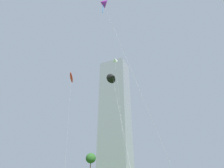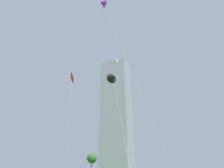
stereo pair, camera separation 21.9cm
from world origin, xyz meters
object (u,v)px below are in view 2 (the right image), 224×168
(kite_flying_1, at_px, (72,78))
(kite_flying_2, at_px, (113,77))
(kite_flying_0, at_px, (116,60))
(kite_flying_3, at_px, (103,3))
(distant_highrise_0, at_px, (116,109))
(park_tree_0, at_px, (92,158))

(kite_flying_1, height_order, kite_flying_2, kite_flying_1)
(kite_flying_0, distance_m, kite_flying_3, 24.98)
(kite_flying_1, relative_size, kite_flying_3, 1.03)
(kite_flying_3, height_order, distant_highrise_0, distant_highrise_0)
(kite_flying_1, height_order, kite_flying_3, kite_flying_1)
(kite_flying_0, distance_m, kite_flying_1, 14.79)
(kite_flying_1, bearing_deg, kite_flying_3, -34.89)
(distant_highrise_0, bearing_deg, kite_flying_0, -66.84)
(kite_flying_0, xyz_separation_m, kite_flying_2, (7.27, -13.36, -15.22))
(kite_flying_2, distance_m, distant_highrise_0, 110.22)
(kite_flying_3, bearing_deg, distant_highrise_0, 119.59)
(kite_flying_0, bearing_deg, distant_highrise_0, 120.56)
(park_tree_0, xyz_separation_m, distant_highrise_0, (-29.65, 66.95, 41.46))
(kite_flying_0, distance_m, park_tree_0, 34.20)
(kite_flying_0, xyz_separation_m, kite_flying_1, (-12.48, -5.66, -5.56))
(park_tree_0, bearing_deg, kite_flying_3, -50.67)
(kite_flying_1, relative_size, distant_highrise_0, 0.30)
(kite_flying_1, height_order, distant_highrise_0, distant_highrise_0)
(kite_flying_0, xyz_separation_m, kite_flying_3, (10.58, -21.74, -6.27))
(distant_highrise_0, bearing_deg, kite_flying_1, -75.48)
(kite_flying_1, xyz_separation_m, kite_flying_3, (23.07, -16.09, -0.71))
(kite_flying_3, distance_m, distant_highrise_0, 116.97)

